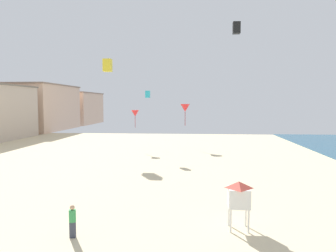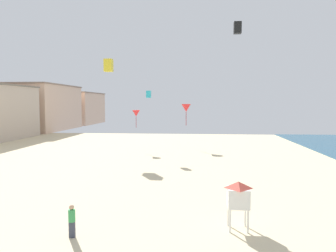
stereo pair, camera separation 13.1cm
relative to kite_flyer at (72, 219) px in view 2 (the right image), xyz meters
name	(u,v)px [view 2 (the right image)]	position (x,y,z in m)	size (l,w,h in m)	color
boardwalk_hotel_far	(35,107)	(-33.67, 60.66, 4.62)	(16.00, 21.96, 11.07)	beige
boardwalk_hotel_distant	(72,108)	(-33.67, 83.74, 4.04)	(16.32, 20.19, 9.90)	beige
kite_flyer	(72,219)	(0.00, 0.00, 0.00)	(0.34, 0.34, 1.64)	#383D4C
lifeguard_stand	(238,195)	(8.27, 1.75, 0.92)	(1.10, 1.10, 2.55)	white
kite_yellow_box	(109,65)	(-5.36, 26.15, 10.58)	(1.03, 1.03, 1.63)	yellow
kite_red_delta	(186,108)	(4.55, 32.39, 4.97)	(1.41, 1.41, 3.20)	red
kite_cyan_box	(149,94)	(0.01, 25.36, 6.81)	(0.57, 0.57, 0.89)	#2DB7CC
kite_black_box	(238,28)	(11.37, 28.37, 15.54)	(0.96, 0.96, 1.50)	black
kite_red_delta_3	(136,113)	(-2.34, 29.12, 4.26)	(1.08, 1.08, 2.45)	red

